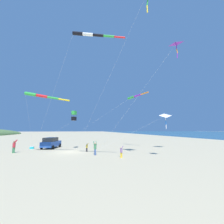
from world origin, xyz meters
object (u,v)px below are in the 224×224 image
object	(u,v)px
cooler_box	(32,148)
person_child_grey_jacket	(121,151)
kite_delta_long_streamer_left	(165,116)
person_bystander_far	(14,146)
kite_windsock_red_high_left	(41,96)
kite_windsock_magenta_far_left	(134,97)
kite_box_purple_drifting	(74,116)
person_child_green_jacket	(87,147)
kite_windsock_long_streamer_right	(91,35)
kite_delta_orange_high_right	(176,44)
parked_car	(51,143)
person_adult_flyer	(95,147)

from	to	relation	value
cooler_box	person_child_grey_jacket	size ratio (longest dim) A/B	0.46
cooler_box	kite_delta_long_streamer_left	bearing A→B (deg)	168.25
person_bystander_far	kite_windsock_red_high_left	distance (m)	7.84
kite_windsock_magenta_far_left	kite_box_purple_drifting	bearing A→B (deg)	2.11
kite_delta_long_streamer_left	kite_box_purple_drifting	size ratio (longest dim) A/B	1.65
person_bystander_far	person_child_green_jacket	bearing A→B (deg)	176.04
cooler_box	person_child_green_jacket	xyz separation A→B (m)	(-8.98, 4.94, 0.47)
person_bystander_far	kite_windsock_magenta_far_left	world-z (taller)	kite_windsock_magenta_far_left
person_child_green_jacket	kite_windsock_magenta_far_left	size ratio (longest dim) A/B	0.08
kite_windsock_long_streamer_right	kite_delta_orange_high_right	xyz separation A→B (m)	(-8.04, 2.53, -1.66)
parked_car	kite_windsock_magenta_far_left	xyz separation A→B (m)	(-14.68, 1.94, 8.43)
parked_car	cooler_box	size ratio (longest dim) A/B	7.37
person_adult_flyer	kite_box_purple_drifting	bearing A→B (deg)	-61.69
cooler_box	kite_windsock_magenta_far_left	world-z (taller)	kite_windsock_magenta_far_left
person_child_grey_jacket	kite_delta_orange_high_right	xyz separation A→B (m)	(-4.24, 4.75, 10.63)
kite_delta_long_streamer_left	person_child_green_jacket	bearing A→B (deg)	1.45
person_child_grey_jacket	kite_box_purple_drifting	size ratio (longest dim) A/B	0.18
parked_car	person_bystander_far	distance (m)	5.84
kite_delta_orange_high_right	kite_box_purple_drifting	distance (m)	17.43
person_bystander_far	kite_box_purple_drifting	xyz separation A→B (m)	(-7.71, -2.03, 4.52)
parked_car	person_adult_flyer	size ratio (longest dim) A/B	2.67
kite_windsock_red_high_left	kite_windsock_magenta_far_left	size ratio (longest dim) A/B	0.57
kite_delta_orange_high_right	cooler_box	bearing A→B (deg)	-41.65
parked_car	kite_delta_long_streamer_left	xyz separation A→B (m)	(-19.18, 4.72, 4.60)
person_child_grey_jacket	kite_windsock_red_high_left	bearing A→B (deg)	-23.04
person_child_grey_jacket	person_bystander_far	distance (m)	14.94
person_adult_flyer	person_child_green_jacket	size ratio (longest dim) A/B	1.37
person_child_green_jacket	person_child_grey_jacket	size ratio (longest dim) A/B	0.93
person_bystander_far	kite_delta_orange_high_right	size ratio (longest dim) A/B	0.15
kite_windsock_long_streamer_right	kite_box_purple_drifting	size ratio (longest dim) A/B	1.78
kite_windsock_red_high_left	kite_delta_orange_high_right	size ratio (longest dim) A/B	0.76
kite_windsock_magenta_far_left	kite_delta_orange_high_right	bearing A→B (deg)	87.07
parked_car	kite_box_purple_drifting	world-z (taller)	kite_box_purple_drifting
person_bystander_far	kite_delta_long_streamer_left	xyz separation A→B (m)	(-23.06, 0.35, 4.58)
parked_car	cooler_box	distance (m)	3.07
person_adult_flyer	kite_box_purple_drifting	world-z (taller)	kite_box_purple_drifting
kite_windsock_long_streamer_right	person_child_grey_jacket	bearing A→B (deg)	-149.64
person_child_grey_jacket	person_bystander_far	bearing A→B (deg)	-24.07
parked_car	kite_delta_orange_high_right	world-z (taller)	kite_delta_orange_high_right
person_adult_flyer	kite_windsock_long_streamer_right	distance (m)	12.95
person_child_green_jacket	kite_windsock_magenta_far_left	distance (m)	12.68
kite_windsock_long_streamer_right	kite_windsock_magenta_far_left	xyz separation A→B (m)	(-8.72, -10.75, -3.65)
person_child_grey_jacket	kite_box_purple_drifting	distance (m)	11.13
kite_windsock_magenta_far_left	kite_delta_orange_high_right	size ratio (longest dim) A/B	1.34
kite_delta_orange_high_right	kite_windsock_magenta_far_left	bearing A→B (deg)	-92.93
person_adult_flyer	person_child_green_jacket	world-z (taller)	person_adult_flyer
person_child_green_jacket	kite_windsock_long_streamer_right	xyz separation A→B (m)	(0.03, 7.64, 12.34)
kite_windsock_red_high_left	person_adult_flyer	bearing A→B (deg)	164.82
cooler_box	person_bystander_far	size ratio (longest dim) A/B	0.35
kite_windsock_magenta_far_left	kite_box_purple_drifting	size ratio (longest dim) A/B	2.04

